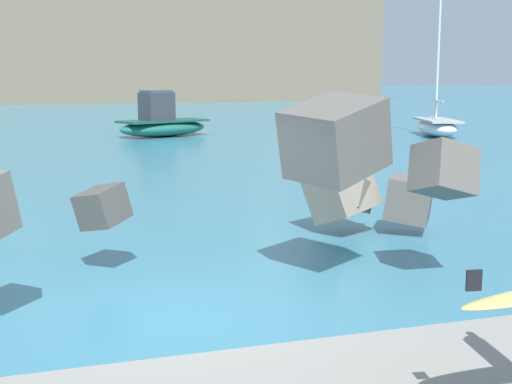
{
  "coord_description": "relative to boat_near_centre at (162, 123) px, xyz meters",
  "views": [
    {
      "loc": [
        -1.58,
        -8.11,
        2.89
      ],
      "look_at": [
        1.18,
        0.5,
        1.4
      ],
      "focal_mm": 49.09,
      "sensor_mm": 36.0,
      "label": 1
    }
  ],
  "objects": [
    {
      "name": "boat_near_centre",
      "position": [
        0.0,
        0.0,
        0.0
      ],
      "size": [
        5.11,
        3.59,
        2.27
      ],
      "color": "#1E6656",
      "rests_on": "ground"
    },
    {
      "name": "ground_plane",
      "position": [
        -4.51,
        -26.07,
        -0.68
      ],
      "size": [
        400.0,
        400.0,
        0.0
      ],
      "primitive_type": "plane",
      "color": "teal"
    },
    {
      "name": "boat_mid_left",
      "position": [
        12.96,
        -4.02,
        -0.17
      ],
      "size": [
        2.87,
        4.65,
        7.55
      ],
      "color": "white",
      "rests_on": "ground"
    },
    {
      "name": "mooring_buoy_inner",
      "position": [
        1.42,
        4.03,
        -0.46
      ],
      "size": [
        0.44,
        0.44,
        0.44
      ],
      "color": "#E54C1E",
      "rests_on": "ground"
    },
    {
      "name": "breakwater_jetty",
      "position": [
        -6.3,
        -25.17,
        0.55
      ],
      "size": [
        32.81,
        6.92,
        2.69
      ],
      "color": "#3D3A38",
      "rests_on": "ground"
    }
  ]
}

